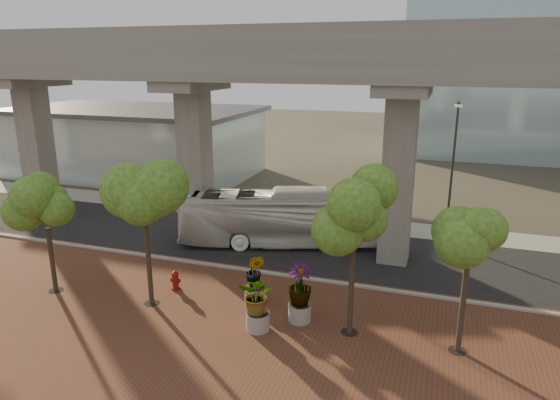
% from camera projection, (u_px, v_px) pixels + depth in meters
% --- Properties ---
extents(ground, '(160.00, 160.00, 0.00)m').
position_uv_depth(ground, '(279.00, 260.00, 27.68)').
color(ground, '#3C372B').
rests_on(ground, ground).
extents(brick_plaza, '(70.00, 13.00, 0.06)m').
position_uv_depth(brick_plaza, '(215.00, 332.00, 20.39)').
color(brick_plaza, brown).
rests_on(brick_plaza, ground).
extents(asphalt_road, '(90.00, 8.00, 0.04)m').
position_uv_depth(asphalt_road, '(290.00, 247.00, 29.49)').
color(asphalt_road, black).
rests_on(asphalt_road, ground).
extents(curb_strip, '(70.00, 0.25, 0.16)m').
position_uv_depth(curb_strip, '(266.00, 273.00, 25.83)').
color(curb_strip, '#9A988F').
rests_on(curb_strip, ground).
extents(far_sidewalk, '(90.00, 3.00, 0.06)m').
position_uv_depth(far_sidewalk, '(314.00, 220.00, 34.49)').
color(far_sidewalk, '#9A988F').
rests_on(far_sidewalk, ground).
extents(transit_viaduct, '(72.00, 5.60, 12.40)m').
position_uv_depth(transit_viaduct, '(290.00, 124.00, 27.49)').
color(transit_viaduct, gray).
rests_on(transit_viaduct, ground).
extents(station_pavilion, '(23.00, 13.00, 6.30)m').
position_uv_depth(station_pavilion, '(135.00, 140.00, 47.57)').
color(station_pavilion, silver).
rests_on(station_pavilion, ground).
extents(transit_bus, '(12.15, 6.09, 3.30)m').
position_uv_depth(transit_bus, '(280.00, 218.00, 29.59)').
color(transit_bus, silver).
rests_on(transit_bus, ground).
extents(fire_hydrant, '(0.49, 0.44, 0.97)m').
position_uv_depth(fire_hydrant, '(175.00, 280.00, 23.97)').
color(fire_hydrant, maroon).
rests_on(fire_hydrant, ground).
extents(planter_front, '(2.14, 2.14, 2.36)m').
position_uv_depth(planter_front, '(258.00, 298.00, 20.13)').
color(planter_front, '#A29B93').
rests_on(planter_front, ground).
extents(planter_right, '(2.39, 2.39, 2.56)m').
position_uv_depth(planter_right, '(300.00, 287.00, 20.79)').
color(planter_right, gray).
rests_on(planter_right, ground).
extents(planter_left, '(2.17, 2.17, 2.39)m').
position_uv_depth(planter_left, '(255.00, 274.00, 22.34)').
color(planter_left, '#ADA89C').
rests_on(planter_left, ground).
extents(street_tree_far_west, '(3.36, 3.36, 5.71)m').
position_uv_depth(street_tree_far_west, '(45.00, 208.00, 22.81)').
color(street_tree_far_west, '#463828').
rests_on(street_tree_far_west, ground).
extents(street_tree_near_west, '(3.70, 3.70, 6.49)m').
position_uv_depth(street_tree_near_west, '(144.00, 203.00, 21.38)').
color(street_tree_near_west, '#463828').
rests_on(street_tree_near_west, ground).
extents(street_tree_near_east, '(3.90, 3.90, 6.80)m').
position_uv_depth(street_tree_near_east, '(354.00, 215.00, 18.92)').
color(street_tree_near_east, '#463828').
rests_on(street_tree_near_east, ground).
extents(street_tree_far_east, '(2.98, 2.98, 5.82)m').
position_uv_depth(street_tree_far_east, '(470.00, 242.00, 17.81)').
color(street_tree_far_east, '#463828').
rests_on(street_tree_far_east, ground).
extents(streetlamp_west, '(0.41, 1.18, 8.18)m').
position_uv_depth(streetlamp_west, '(195.00, 145.00, 35.80)').
color(streetlamp_west, '#2C2B30').
rests_on(streetlamp_west, ground).
extents(streetlamp_east, '(0.42, 1.23, 8.46)m').
position_uv_depth(streetlamp_east, '(453.00, 164.00, 28.78)').
color(streetlamp_east, '#303035').
rests_on(streetlamp_east, ground).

